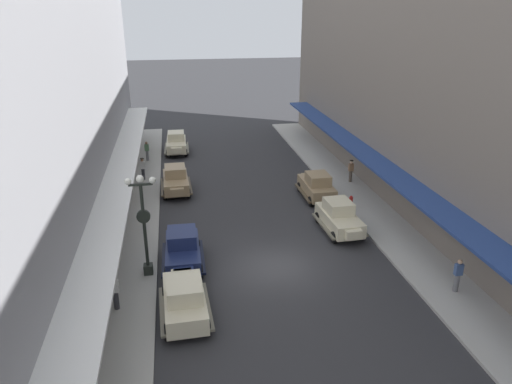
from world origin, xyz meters
The scene contains 18 objects.
ground_plane centered at (0.00, 0.00, 0.00)m, with size 200.00×200.00×0.00m, color #2D2D30.
sidewalk_left centered at (-7.50, 0.00, 0.07)m, with size 3.00×60.00×0.15m, color #A8A59E.
sidewalk_right centered at (7.50, 0.00, 0.07)m, with size 3.00×60.00×0.15m, color #A8A59E.
building_row_left centered at (-10.24, 0.00, 11.48)m, with size 4.30×60.00×22.97m.
building_row_right centered at (10.23, 0.00, 10.45)m, with size 4.30×60.00×20.92m.
parked_car_0 centered at (-4.84, 11.56, 0.94)m, with size 2.22×4.29×1.84m.
parked_car_1 centered at (4.72, 8.69, 0.94)m, with size 2.18×4.27×1.84m.
parked_car_2 centered at (-4.61, 21.43, 0.94)m, with size 2.21×4.29×1.84m.
parked_car_3 centered at (-4.67, 1.01, 0.94)m, with size 2.18×4.28×1.84m.
parked_car_4 centered at (4.53, 3.46, 0.94)m, with size 2.29×4.31×1.84m.
parked_car_5 centered at (-4.73, -3.46, 0.94)m, with size 2.26×4.30×1.84m.
lamp_post_with_clock centered at (-6.40, 0.21, 2.99)m, with size 1.42×0.44×5.16m.
fire_hydrant centered at (6.35, 6.36, 0.56)m, with size 0.24×0.24×0.82m.
pedestrian_0 centered at (-7.24, 14.18, 1.01)m, with size 0.36×0.28×1.67m.
pedestrian_1 centered at (-7.11, 18.97, 0.99)m, with size 0.36×0.24×1.64m.
pedestrian_2 centered at (7.69, -3.80, 0.99)m, with size 0.36×0.24×1.64m.
pedestrian_3 centered at (-7.67, -2.54, 0.99)m, with size 0.36×0.24×1.64m.
pedestrian_4 centered at (8.04, 11.02, 1.01)m, with size 0.36×0.28×1.67m.
Camera 1 is at (-4.70, -20.94, 12.58)m, focal length 33.60 mm.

